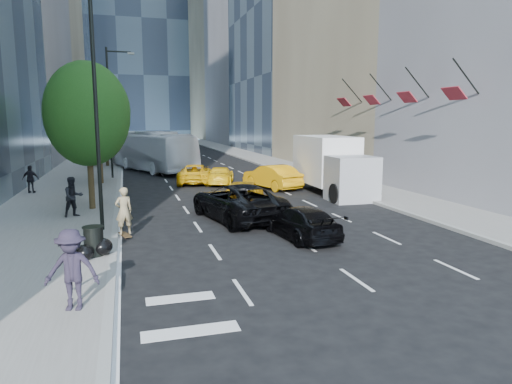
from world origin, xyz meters
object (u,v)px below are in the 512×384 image
object	(u,v)px
city_bus	(150,151)
skateboarder	(124,214)
black_sedan_lincoln	(238,202)
black_sedan_mercedes	(301,222)
trash_can	(94,242)
box_truck	(332,165)

from	to	relation	value
city_bus	skateboarder	bearing A→B (deg)	-117.01
skateboarder	city_bus	bearing A→B (deg)	-111.85
black_sedan_lincoln	black_sedan_mercedes	bearing A→B (deg)	100.56
skateboarder	trash_can	size ratio (longest dim) A/B	2.00
trash_can	black_sedan_mercedes	bearing A→B (deg)	5.70
black_sedan_lincoln	box_truck	size ratio (longest dim) A/B	0.80
black_sedan_mercedes	box_truck	distance (m)	11.62
trash_can	skateboarder	bearing A→B (deg)	70.20
skateboarder	black_sedan_lincoln	distance (m)	5.55
black_sedan_mercedes	city_bus	xyz separation A→B (m)	(-4.40, 26.62, 1.18)
box_truck	black_sedan_mercedes	bearing A→B (deg)	-120.08
trash_can	city_bus	bearing A→B (deg)	82.93
black_sedan_lincoln	trash_can	size ratio (longest dim) A/B	6.39
skateboarder	box_truck	xyz separation A→B (m)	(12.81, 7.87, 0.88)
black_sedan_mercedes	trash_can	bearing A→B (deg)	-0.98
black_sedan_lincoln	city_bus	bearing A→B (deg)	-94.59
black_sedan_mercedes	black_sedan_lincoln	bearing A→B (deg)	-74.53
black_sedan_lincoln	city_bus	size ratio (longest dim) A/B	0.47
black_sedan_mercedes	city_bus	distance (m)	27.01
box_truck	city_bus	bearing A→B (deg)	123.10
trash_can	black_sedan_lincoln	bearing A→B (deg)	37.67
box_truck	trash_can	distance (m)	17.48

